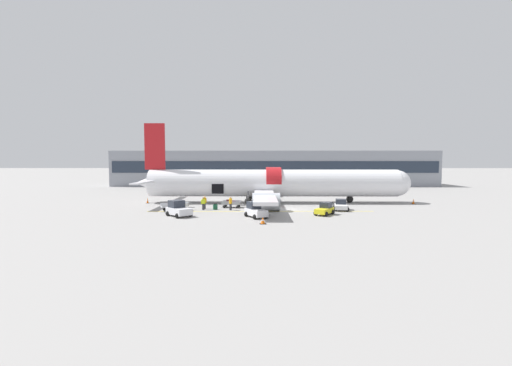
# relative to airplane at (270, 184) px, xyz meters

# --- Properties ---
(ground_plane) EXTENTS (500.00, 500.00, 0.00)m
(ground_plane) POSITION_rel_airplane_xyz_m (2.10, -7.28, -2.86)
(ground_plane) COLOR gray
(apron_marking_line) EXTENTS (28.03, 0.57, 0.01)m
(apron_marking_line) POSITION_rel_airplane_xyz_m (-1.49, -8.88, -2.85)
(apron_marking_line) COLOR yellow
(apron_marking_line) RESTS_ON ground_plane
(terminal_strip) EXTENTS (79.62, 12.70, 8.65)m
(terminal_strip) POSITION_rel_airplane_xyz_m (2.10, 37.18, 1.47)
(terminal_strip) COLOR gray
(terminal_strip) RESTS_ON ground_plane
(airplane) EXTENTS (40.94, 32.58, 11.77)m
(airplane) POSITION_rel_airplane_xyz_m (0.00, 0.00, 0.00)
(airplane) COLOR silver
(airplane) RESTS_ON ground_plane
(baggage_tug_lead) EXTENTS (2.70, 3.47, 1.71)m
(baggage_tug_lead) POSITION_rel_airplane_xyz_m (-2.07, -13.38, -2.13)
(baggage_tug_lead) COLOR silver
(baggage_tug_lead) RESTS_ON ground_plane
(baggage_tug_mid) EXTENTS (2.35, 3.37, 1.35)m
(baggage_tug_mid) POSITION_rel_airplane_xyz_m (8.69, -7.74, -2.26)
(baggage_tug_mid) COLOR white
(baggage_tug_mid) RESTS_ON ground_plane
(baggage_tug_rear) EXTENTS (2.65, 3.13, 1.43)m
(baggage_tug_rear) POSITION_rel_airplane_xyz_m (5.93, -11.52, -2.24)
(baggage_tug_rear) COLOR yellow
(baggage_tug_rear) RESTS_ON ground_plane
(baggage_tug_spare) EXTENTS (3.38, 3.49, 1.77)m
(baggage_tug_spare) POSITION_rel_airplane_xyz_m (-10.76, -12.65, -2.09)
(baggage_tug_spare) COLOR silver
(baggage_tug_spare) RESTS_ON ground_plane
(baggage_cart_loading) EXTENTS (3.53, 1.88, 1.03)m
(baggage_cart_loading) POSITION_rel_airplane_xyz_m (-5.25, -5.46, -2.39)
(baggage_cart_loading) COLOR #999BA0
(baggage_cart_loading) RESTS_ON ground_plane
(baggage_cart_queued) EXTENTS (4.16, 2.63, 1.16)m
(baggage_cart_queued) POSITION_rel_airplane_xyz_m (-12.07, -8.52, -2.32)
(baggage_cart_queued) COLOR #B7BABF
(baggage_cart_queued) RESTS_ON ground_plane
(ground_crew_loader_a) EXTENTS (0.56, 0.47, 1.62)m
(ground_crew_loader_a) POSITION_rel_airplane_xyz_m (-8.75, -7.72, -2.00)
(ground_crew_loader_a) COLOR #2D2D33
(ground_crew_loader_a) RESTS_ON ground_plane
(ground_crew_loader_b) EXTENTS (0.60, 0.49, 1.72)m
(ground_crew_loader_b) POSITION_rel_airplane_xyz_m (-8.75, -6.75, -1.95)
(ground_crew_loader_b) COLOR #2D2D33
(ground_crew_loader_b) RESTS_ON ground_plane
(ground_crew_driver) EXTENTS (0.42, 0.60, 1.73)m
(ground_crew_driver) POSITION_rel_airplane_xyz_m (-5.27, -7.88, -1.95)
(ground_crew_driver) COLOR #2D2D33
(ground_crew_driver) RESTS_ON ground_plane
(ground_crew_supervisor) EXTENTS (0.61, 0.49, 1.76)m
(ground_crew_supervisor) POSITION_rel_airplane_xyz_m (-1.34, -3.22, -1.93)
(ground_crew_supervisor) COLOR #1E2338
(ground_crew_supervisor) RESTS_ON ground_plane
(ground_crew_helper) EXTENTS (0.50, 0.58, 1.69)m
(ground_crew_helper) POSITION_rel_airplane_xyz_m (-1.53, -4.11, -1.97)
(ground_crew_helper) COLOR black
(ground_crew_helper) RESTS_ON ground_plane
(suitcase_on_tarmac_upright) EXTENTS (0.58, 0.43, 0.81)m
(suitcase_on_tarmac_upright) POSITION_rel_airplane_xyz_m (-7.26, -7.49, -2.51)
(suitcase_on_tarmac_upright) COLOR #14472D
(suitcase_on_tarmac_upright) RESTS_ON ground_plane
(safety_cone_nose) EXTENTS (0.53, 0.53, 0.73)m
(safety_cone_nose) POSITION_rel_airplane_xyz_m (20.71, -1.37, -2.51)
(safety_cone_nose) COLOR black
(safety_cone_nose) RESTS_ON ground_plane
(safety_cone_engine_left) EXTENTS (0.65, 0.65, 0.68)m
(safety_cone_engine_left) POSITION_rel_airplane_xyz_m (-1.29, -17.30, -2.54)
(safety_cone_engine_left) COLOR black
(safety_cone_engine_left) RESTS_ON ground_plane
(safety_cone_wingtip) EXTENTS (0.62, 0.62, 0.57)m
(safety_cone_wingtip) POSITION_rel_airplane_xyz_m (0.53, -8.46, -2.59)
(safety_cone_wingtip) COLOR black
(safety_cone_wingtip) RESTS_ON ground_plane
(safety_cone_tail) EXTENTS (0.44, 0.44, 0.78)m
(safety_cone_tail) POSITION_rel_airplane_xyz_m (-18.09, -0.90, -2.49)
(safety_cone_tail) COLOR black
(safety_cone_tail) RESTS_ON ground_plane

